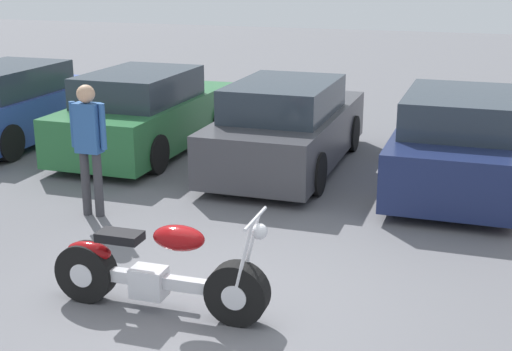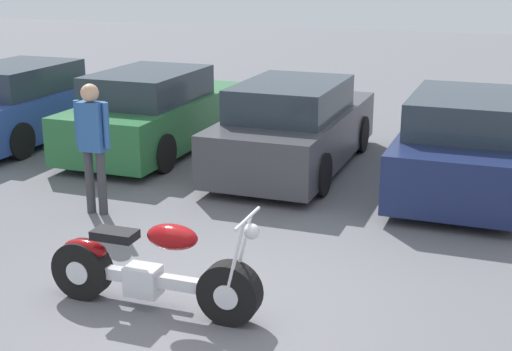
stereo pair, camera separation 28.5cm
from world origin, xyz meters
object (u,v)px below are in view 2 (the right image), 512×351
parked_car_green (155,113)px  person_standing (93,137)px  parked_car_dark_grey (294,128)px  motorcycle (150,271)px  parked_car_blue (26,104)px  parked_car_navy (464,144)px

parked_car_green → person_standing: (0.88, -3.35, 0.39)m
person_standing → parked_car_dark_grey: bearing=59.3°
parked_car_dark_grey → person_standing: 3.62m
motorcycle → parked_car_green: parked_car_green is taller
parked_car_blue → parked_car_dark_grey: same height
parked_car_dark_grey → parked_car_green: bearing=174.6°
motorcycle → person_standing: 3.08m
parked_car_blue → parked_car_dark_grey: (5.43, -0.13, 0.00)m
parked_car_navy → person_standing: (-4.55, -2.95, 0.39)m
motorcycle → parked_car_dark_grey: (-0.19, 5.31, 0.28)m
parked_car_green → parked_car_dark_grey: bearing=-5.4°
parked_car_dark_grey → parked_car_navy: 2.72m
person_standing → parked_car_green: bearing=104.7°
parked_car_navy → parked_car_green: bearing=175.8°
parked_car_blue → person_standing: size_ratio=2.43×
parked_car_blue → person_standing: 4.84m
parked_car_green → parked_car_dark_grey: size_ratio=1.00×
parked_car_green → parked_car_dark_grey: same height
parked_car_green → parked_car_navy: (5.43, -0.39, 0.00)m
parked_car_green → parked_car_navy: 5.44m
parked_car_green → person_standing: 3.48m
parked_car_blue → parked_car_navy: same height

